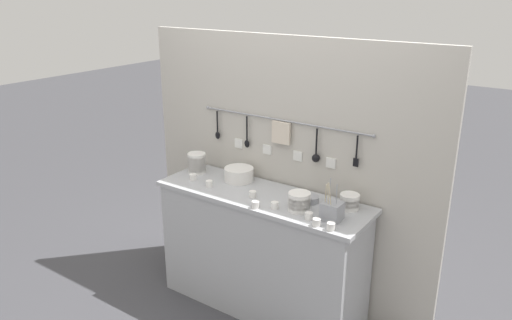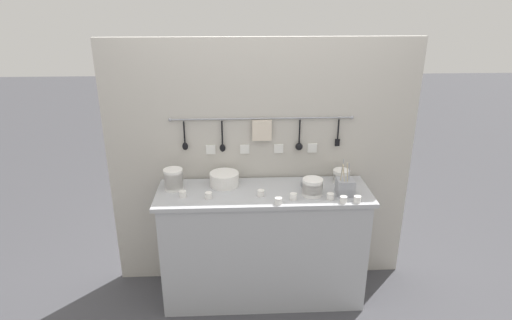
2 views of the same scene
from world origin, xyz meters
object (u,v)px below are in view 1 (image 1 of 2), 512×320
bowl_stack_nested_right (197,163)px  bowl_stack_wide_centre (299,202)px  cup_back_right (193,177)px  cup_centre (209,184)px  cup_beside_plates (275,205)px  steel_mixing_bowl (311,199)px  cup_back_left (309,216)px  cup_front_right (317,222)px  cup_edge_far (253,194)px  plate_stack (239,174)px  cup_front_left (256,205)px  bowl_stack_back_corner (350,202)px  cutlery_caddy (332,211)px  cup_edge_near (331,226)px

bowl_stack_nested_right → bowl_stack_wide_centre: bearing=-8.5°
cup_back_right → cup_centre: size_ratio=1.00×
cup_beside_plates → steel_mixing_bowl: bearing=57.5°
cup_back_left → cup_front_right: size_ratio=1.00×
cup_back_left → cup_edge_far: size_ratio=1.00×
bowl_stack_wide_centre → cup_back_right: bowl_stack_wide_centre is taller
plate_stack → cup_back_right: 0.34m
cup_front_right → cup_beside_plates: bearing=169.7°
cup_front_left → plate_stack: bearing=139.1°
cup_edge_far → cup_back_right: bearing=178.9°
bowl_stack_back_corner → cup_centre: (-0.99, -0.23, -0.03)m
bowl_stack_wide_centre → bowl_stack_nested_right: bowl_stack_nested_right is taller
plate_stack → steel_mixing_bowl: size_ratio=1.90×
bowl_stack_nested_right → cutlery_caddy: (1.23, -0.15, -0.02)m
bowl_stack_nested_right → cup_centre: bearing=-33.0°
cup_edge_near → cup_centre: bearing=174.1°
cup_back_left → cup_edge_far: bearing=170.9°
bowl_stack_nested_right → cup_centre: (0.26, -0.17, -0.05)m
bowl_stack_nested_right → steel_mixing_bowl: bowl_stack_nested_right is taller
plate_stack → cutlery_caddy: cutlery_caddy is taller
cup_edge_near → bowl_stack_wide_centre: bearing=156.2°
cup_centre → cup_front_right: 0.93m
cup_back_left → cup_front_left: 0.37m
bowl_stack_wide_centre → steel_mixing_bowl: bearing=90.9°
cutlery_caddy → cup_back_right: size_ratio=5.40×
cup_centre → cup_back_right: bearing=169.9°
bowl_stack_nested_right → cup_back_right: size_ratio=3.10×
bowl_stack_back_corner → bowl_stack_nested_right: (-1.25, -0.06, 0.03)m
steel_mixing_bowl → bowl_stack_nested_right: bearing=-179.6°
bowl_stack_back_corner → cup_front_left: bowl_stack_back_corner is taller
cutlery_caddy → cup_centre: 0.97m
bowl_stack_nested_right → cup_edge_near: 1.32m
cup_back_left → plate_stack: bearing=159.8°
cutlery_caddy → cup_beside_plates: cutlery_caddy is taller
bowl_stack_nested_right → cup_front_left: 0.79m
bowl_stack_wide_centre → cup_edge_near: (0.29, -0.13, -0.04)m
cutlery_caddy → cup_centre: cutlery_caddy is taller
cutlery_caddy → cup_back_right: (-1.15, 0.01, -0.04)m
steel_mixing_bowl → cup_edge_near: bearing=-44.0°
steel_mixing_bowl → cup_beside_plates: 0.26m
cup_beside_plates → cup_front_right: 0.34m
cup_centre → plate_stack: bearing=64.1°
plate_stack → cup_front_left: 0.50m
bowl_stack_back_corner → cup_front_left: bearing=-146.7°
cutlery_caddy → cup_front_right: (-0.04, -0.13, -0.04)m
bowl_stack_back_corner → cup_edge_near: bowl_stack_back_corner is taller
bowl_stack_nested_right → cup_edge_near: size_ratio=3.10×
cup_front_right → cup_edge_far: (-0.56, 0.13, 0.00)m
bowl_stack_nested_right → cup_edge_near: (1.29, -0.28, -0.05)m
cup_back_right → cup_front_left: (0.66, -0.14, 0.00)m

